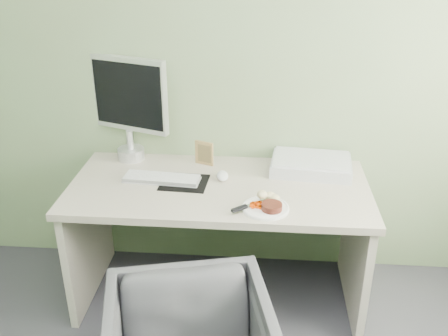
# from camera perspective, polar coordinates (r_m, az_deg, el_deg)

# --- Properties ---
(wall_back) EXTENTS (3.50, 0.00, 3.50)m
(wall_back) POSITION_cam_1_polar(r_m,az_deg,el_deg) (2.81, 0.07, 12.97)
(wall_back) COLOR gray
(wall_back) RESTS_ON floor
(desk) EXTENTS (1.60, 0.75, 0.73)m
(desk) POSITION_cam_1_polar(r_m,az_deg,el_deg) (2.75, -0.57, -5.32)
(desk) COLOR #B4AD97
(desk) RESTS_ON floor
(plate) EXTENTS (0.23, 0.23, 0.01)m
(plate) POSITION_cam_1_polar(r_m,az_deg,el_deg) (2.45, 4.77, -4.59)
(plate) COLOR white
(plate) RESTS_ON desk
(steak) EXTENTS (0.11, 0.11, 0.03)m
(steak) POSITION_cam_1_polar(r_m,az_deg,el_deg) (2.42, 5.48, -4.42)
(steak) COLOR black
(steak) RESTS_ON plate
(potato_pile) EXTENTS (0.11, 0.08, 0.06)m
(potato_pile) POSITION_cam_1_polar(r_m,az_deg,el_deg) (2.48, 5.30, -3.27)
(potato_pile) COLOR tan
(potato_pile) RESTS_ON plate
(carrot_heap) EXTENTS (0.05, 0.05, 0.03)m
(carrot_heap) POSITION_cam_1_polar(r_m,az_deg,el_deg) (2.43, 3.68, -4.15)
(carrot_heap) COLOR #E24404
(carrot_heap) RESTS_ON plate
(steak_knife) EXTENTS (0.19, 0.16, 0.02)m
(steak_knife) POSITION_cam_1_polar(r_m,az_deg,el_deg) (2.42, 2.46, -4.42)
(steak_knife) COLOR silver
(steak_knife) RESTS_ON plate
(mousepad) EXTENTS (0.26, 0.23, 0.00)m
(mousepad) POSITION_cam_1_polar(r_m,az_deg,el_deg) (2.70, -4.55, -1.65)
(mousepad) COLOR black
(mousepad) RESTS_ON desk
(keyboard) EXTENTS (0.41, 0.15, 0.02)m
(keyboard) POSITION_cam_1_polar(r_m,az_deg,el_deg) (2.73, -7.13, -1.14)
(keyboard) COLOR white
(keyboard) RESTS_ON desk
(computer_mouse) EXTENTS (0.08, 0.12, 0.04)m
(computer_mouse) POSITION_cam_1_polar(r_m,az_deg,el_deg) (2.72, -0.17, -0.90)
(computer_mouse) COLOR white
(computer_mouse) RESTS_ON desk
(photo_frame) EXTENTS (0.11, 0.05, 0.14)m
(photo_frame) POSITION_cam_1_polar(r_m,az_deg,el_deg) (2.87, -2.28, 1.71)
(photo_frame) COLOR #A3834C
(photo_frame) RESTS_ON desk
(eyedrop_bottle) EXTENTS (0.02, 0.02, 0.07)m
(eyedrop_bottle) POSITION_cam_1_polar(r_m,az_deg,el_deg) (2.90, -2.16, 1.07)
(eyedrop_bottle) COLOR white
(eyedrop_bottle) RESTS_ON desk
(scanner) EXTENTS (0.47, 0.34, 0.07)m
(scanner) POSITION_cam_1_polar(r_m,az_deg,el_deg) (2.85, 9.91, 0.30)
(scanner) COLOR #B8BBC0
(scanner) RESTS_ON desk
(monitor) EXTENTS (0.49, 0.21, 0.60)m
(monitor) POSITION_cam_1_polar(r_m,az_deg,el_deg) (2.92, -10.94, 7.32)
(monitor) COLOR silver
(monitor) RESTS_ON desk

